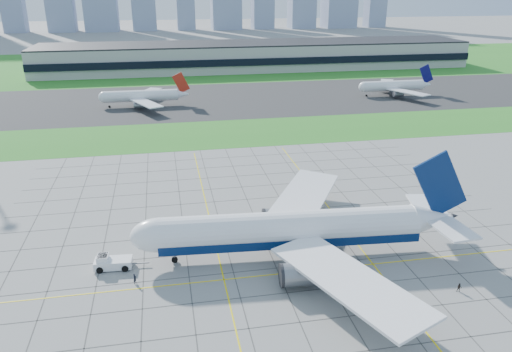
{
  "coord_description": "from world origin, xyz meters",
  "views": [
    {
      "loc": [
        -18.55,
        -77.3,
        48.76
      ],
      "look_at": [
        1.71,
        29.21,
        7.0
      ],
      "focal_mm": 35.0,
      "sensor_mm": 36.0,
      "label": 1
    }
  ],
  "objects_px": {
    "airliner": "(292,230)",
    "distant_jet_2": "(394,86)",
    "pushback_tug": "(111,262)",
    "crew_far": "(459,288)",
    "distant_jet_1": "(143,96)",
    "crew_near": "(135,279)"
  },
  "relations": [
    {
      "from": "airliner",
      "to": "distant_jet_2",
      "type": "height_order",
      "value": "airliner"
    },
    {
      "from": "airliner",
      "to": "distant_jet_2",
      "type": "bearing_deg",
      "value": 61.94
    },
    {
      "from": "pushback_tug",
      "to": "crew_far",
      "type": "height_order",
      "value": "pushback_tug"
    },
    {
      "from": "pushback_tug",
      "to": "distant_jet_2",
      "type": "distance_m",
      "value": 177.92
    },
    {
      "from": "crew_far",
      "to": "distant_jet_1",
      "type": "relative_size",
      "value": 0.04
    },
    {
      "from": "crew_near",
      "to": "pushback_tug",
      "type": "bearing_deg",
      "value": 68.57
    },
    {
      "from": "pushback_tug",
      "to": "distant_jet_1",
      "type": "relative_size",
      "value": 0.23
    },
    {
      "from": "crew_far",
      "to": "crew_near",
      "type": "bearing_deg",
      "value": -165.85
    },
    {
      "from": "pushback_tug",
      "to": "distant_jet_2",
      "type": "xyz_separation_m",
      "value": [
        118.08,
        133.05,
        3.26
      ]
    },
    {
      "from": "pushback_tug",
      "to": "crew_near",
      "type": "bearing_deg",
      "value": -49.7
    },
    {
      "from": "distant_jet_1",
      "to": "distant_jet_2",
      "type": "relative_size",
      "value": 1.0
    },
    {
      "from": "pushback_tug",
      "to": "distant_jet_1",
      "type": "bearing_deg",
      "value": 92.69
    },
    {
      "from": "crew_near",
      "to": "distant_jet_1",
      "type": "distance_m",
      "value": 138.24
    },
    {
      "from": "crew_near",
      "to": "distant_jet_2",
      "type": "bearing_deg",
      "value": -6.99
    },
    {
      "from": "pushback_tug",
      "to": "crew_far",
      "type": "distance_m",
      "value": 61.41
    },
    {
      "from": "airliner",
      "to": "crew_far",
      "type": "bearing_deg",
      "value": -30.61
    },
    {
      "from": "pushback_tug",
      "to": "crew_near",
      "type": "xyz_separation_m",
      "value": [
        4.38,
        -5.96,
        -0.29
      ]
    },
    {
      "from": "airliner",
      "to": "crew_far",
      "type": "distance_m",
      "value": 30.55
    },
    {
      "from": "crew_far",
      "to": "distant_jet_1",
      "type": "height_order",
      "value": "distant_jet_1"
    },
    {
      "from": "airliner",
      "to": "distant_jet_1",
      "type": "height_order",
      "value": "airliner"
    },
    {
      "from": "airliner",
      "to": "distant_jet_1",
      "type": "bearing_deg",
      "value": 106.86
    },
    {
      "from": "distant_jet_1",
      "to": "crew_far",
      "type": "bearing_deg",
      "value": -69.88
    }
  ]
}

